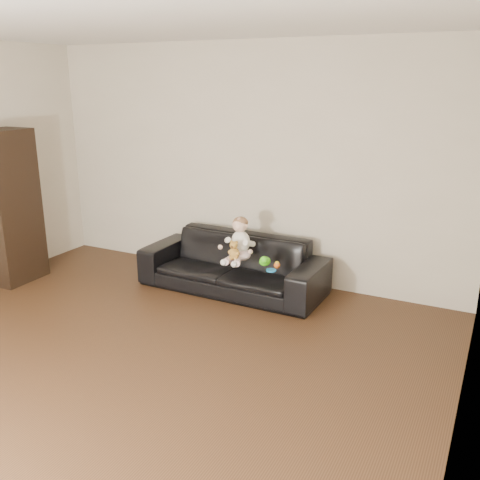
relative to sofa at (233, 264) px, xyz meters
The scene contains 12 objects.
floor 2.27m from the sofa, 92.03° to the right, with size 5.50×5.50×0.00m, color #422917.
ceiling 3.23m from the sofa, 92.03° to the right, with size 5.50×5.50×0.00m, color beige.
wall_back 1.13m from the sofa, 99.08° to the left, with size 5.00×5.00×0.00m, color beige.
wall_right 3.46m from the sofa, 42.91° to the right, with size 5.50×5.50×0.00m, color beige.
sofa is the anchor object (origin of this frame).
cabinet 2.56m from the sofa, 160.26° to the right, with size 0.42×0.58×1.69m, color black.
shelf_item 2.65m from the sofa, 160.11° to the right, with size 0.18×0.25×0.28m, color silver.
baby 0.34m from the sofa, 38.66° to the right, with size 0.34×0.41×0.46m.
teddy_bear 0.38m from the sofa, 59.73° to the right, with size 0.12×0.12×0.20m.
toy_green 0.48m from the sofa, 17.24° to the right, with size 0.11×0.14×0.09m, color #50EB1B.
toy_rattle 0.61m from the sofa, 15.01° to the right, with size 0.07×0.07×0.07m, color #D65919.
toy_blue_disc 0.62m from the sofa, 24.17° to the right, with size 0.10×0.10×0.01m, color #1A82D2.
Camera 1 is at (2.60, -2.56, 2.20)m, focal length 40.00 mm.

